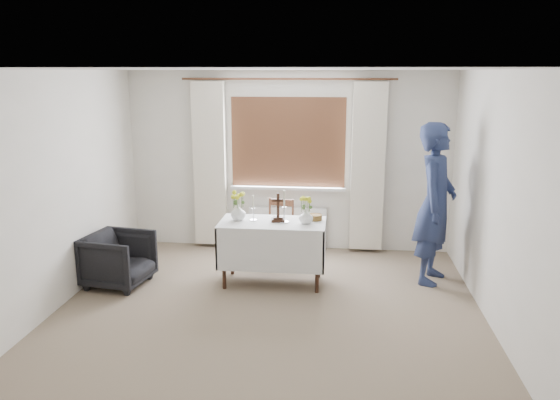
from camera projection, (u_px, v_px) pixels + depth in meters
The scene contains 12 objects.
ground at pixel (264, 324), 5.50m from camera, with size 5.00×5.00×0.00m, color #85735C.
altar_table at pixel (273, 253), 6.48m from camera, with size 1.24×0.64×0.76m, color silver.
wooden_chair at pixel (277, 231), 7.23m from camera, with size 0.38×0.38×0.82m, color brown, non-canonical shape.
armchair at pixel (119, 259), 6.43m from camera, with size 0.68×0.70×0.63m, color black.
person at pixel (435, 204), 6.43m from camera, with size 0.70×0.46×1.92m, color navy.
radiator at pixel (287, 228), 7.77m from camera, with size 1.10×0.10×0.60m, color white.
wooden_cross at pixel (278, 207), 6.36m from camera, with size 0.16×0.11×0.34m, color black, non-canonical shape.
candlestick_left at pixel (253, 208), 6.41m from camera, with size 0.09×0.09×0.30m, color silver, non-canonical shape.
candlestick_right at pixel (284, 207), 6.32m from camera, with size 0.11×0.11×0.38m, color silver, non-canonical shape.
flower_vase_left at pixel (238, 212), 6.44m from camera, with size 0.18×0.18×0.19m, color silver.
flower_vase_right at pixel (306, 216), 6.30m from camera, with size 0.16×0.16×0.17m, color silver.
wicker_basket at pixel (315, 217), 6.47m from camera, with size 0.17×0.17×0.07m, color brown.
Camera 1 is at (0.71, -5.01, 2.48)m, focal length 35.00 mm.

